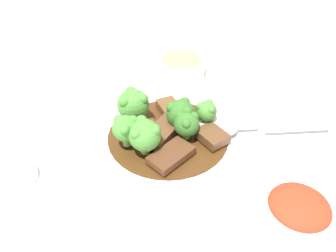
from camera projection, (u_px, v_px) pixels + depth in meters
ground_plane at (168, 142)px, 0.55m from camera, size 4.00×4.00×0.00m
main_plate at (168, 137)px, 0.54m from camera, size 0.32×0.32×0.02m
beef_strip_0 at (172, 110)px, 0.57m from camera, size 0.07×0.05×0.01m
beef_strip_1 at (138, 130)px, 0.53m from camera, size 0.06×0.07×0.01m
beef_strip_2 at (161, 130)px, 0.53m from camera, size 0.06×0.08×0.02m
beef_strip_3 at (212, 136)px, 0.52m from camera, size 0.05×0.04×0.01m
beef_strip_4 at (171, 155)px, 0.48m from camera, size 0.05×0.07×0.01m
broccoli_floret_0 at (206, 111)px, 0.53m from camera, size 0.03×0.03×0.05m
broccoli_floret_1 at (145, 135)px, 0.48m from camera, size 0.05×0.05×0.06m
broccoli_floret_2 at (186, 124)px, 0.51m from camera, size 0.04×0.04×0.05m
broccoli_floret_3 at (181, 113)px, 0.52m from camera, size 0.05×0.05×0.05m
broccoli_floret_4 at (133, 104)px, 0.54m from camera, size 0.05×0.05×0.06m
broccoli_floret_5 at (126, 128)px, 0.49m from camera, size 0.04×0.04×0.05m
serving_spoon at (226, 127)px, 0.53m from camera, size 0.14×0.21×0.01m
side_bowl_kimchi at (296, 215)px, 0.40m from camera, size 0.09×0.09×0.06m
side_bowl_appetizer at (181, 65)px, 0.71m from camera, size 0.11×0.11×0.04m
sauce_dish at (15, 176)px, 0.48m from camera, size 0.06×0.06×0.01m
paper_napkin at (41, 120)px, 0.59m from camera, size 0.10×0.08×0.01m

